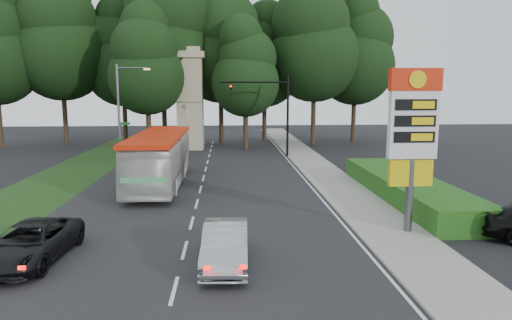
{
  "coord_description": "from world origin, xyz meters",
  "views": [
    {
      "loc": [
        1.64,
        -16.08,
        6.04
      ],
      "look_at": [
        3.2,
        8.35,
        2.2
      ],
      "focal_mm": 32.0,
      "sensor_mm": 36.0,
      "label": 1
    }
  ],
  "objects": [
    {
      "name": "sedan_silver",
      "position": [
        1.54,
        -0.98,
        0.72
      ],
      "size": [
        1.66,
        4.41,
        1.44
      ],
      "primitive_type": "imported",
      "rotation": [
        0.0,
        0.0,
        -0.03
      ],
      "color": "#A4A7AC",
      "rests_on": "ground"
    },
    {
      "name": "road_surface",
      "position": [
        0.0,
        12.0,
        0.01
      ],
      "size": [
        14.0,
        80.0,
        0.02
      ],
      "primitive_type": "cube",
      "color": "black",
      "rests_on": "ground"
    },
    {
      "name": "tree_center_left",
      "position": [
        -5.0,
        33.0,
        12.02
      ],
      "size": [
        10.08,
        10.08,
        19.8
      ],
      "color": "#2D2116",
      "rests_on": "ground"
    },
    {
      "name": "ground",
      "position": [
        0.0,
        0.0,
        0.0
      ],
      "size": [
        120.0,
        120.0,
        0.0
      ],
      "primitive_type": "plane",
      "color": "black",
      "rests_on": "ground"
    },
    {
      "name": "suv_charcoal",
      "position": [
        -5.31,
        -0.24,
        0.68
      ],
      "size": [
        2.6,
        5.05,
        1.36
      ],
      "primitive_type": "imported",
      "rotation": [
        0.0,
        0.0,
        -0.07
      ],
      "color": "black",
      "rests_on": "ground"
    },
    {
      "name": "grass_verge_left",
      "position": [
        -9.5,
        18.0,
        0.01
      ],
      "size": [
        5.0,
        50.0,
        0.02
      ],
      "primitive_type": "cube",
      "color": "#193814",
      "rests_on": "ground"
    },
    {
      "name": "hedge",
      "position": [
        11.5,
        8.0,
        0.6
      ],
      "size": [
        3.0,
        14.0,
        1.2
      ],
      "primitive_type": "cube",
      "color": "#1C4C14",
      "rests_on": "ground"
    },
    {
      "name": "tree_far_east",
      "position": [
        16.0,
        35.0,
        10.35
      ],
      "size": [
        8.68,
        8.68,
        17.05
      ],
      "color": "#2D2116",
      "rests_on": "ground"
    },
    {
      "name": "tree_center_right",
      "position": [
        1.0,
        35.0,
        11.02
      ],
      "size": [
        9.24,
        9.24,
        18.15
      ],
      "color": "#2D2116",
      "rests_on": "ground"
    },
    {
      "name": "tree_west_near",
      "position": [
        -10.0,
        37.0,
        10.02
      ],
      "size": [
        8.4,
        8.4,
        16.5
      ],
      "color": "#2D2116",
      "rests_on": "ground"
    },
    {
      "name": "transit_bus",
      "position": [
        -2.6,
        12.52,
        1.63
      ],
      "size": [
        2.74,
        11.7,
        3.26
      ],
      "primitive_type": "imported",
      "rotation": [
        0.0,
        0.0,
        0.0
      ],
      "color": "silver",
      "rests_on": "ground"
    },
    {
      "name": "streetlight_signs",
      "position": [
        -6.99,
        22.01,
        4.44
      ],
      "size": [
        2.75,
        0.98,
        8.0
      ],
      "color": "#59595E",
      "rests_on": "ground"
    },
    {
      "name": "sidewalk_right",
      "position": [
        8.5,
        12.0,
        0.06
      ],
      "size": [
        3.0,
        80.0,
        0.12
      ],
      "primitive_type": "cube",
      "color": "gray",
      "rests_on": "ground"
    },
    {
      "name": "tree_east_near",
      "position": [
        6.0,
        37.0,
        9.68
      ],
      "size": [
        8.12,
        8.12,
        15.95
      ],
      "color": "#2D2116",
      "rests_on": "ground"
    },
    {
      "name": "traffic_signal_mast",
      "position": [
        5.68,
        24.0,
        4.67
      ],
      "size": [
        6.1,
        0.35,
        7.2
      ],
      "color": "black",
      "rests_on": "ground"
    },
    {
      "name": "tree_east_mid",
      "position": [
        11.0,
        33.0,
        11.35
      ],
      "size": [
        9.52,
        9.52,
        18.7
      ],
      "color": "#2D2116",
      "rests_on": "ground"
    },
    {
      "name": "tree_monument_left",
      "position": [
        -6.0,
        29.0,
        8.68
      ],
      "size": [
        7.28,
        7.28,
        14.3
      ],
      "color": "#2D2116",
      "rests_on": "ground"
    },
    {
      "name": "tree_west_mid",
      "position": [
        -16.0,
        35.0,
        11.69
      ],
      "size": [
        9.8,
        9.8,
        19.25
      ],
      "color": "#2D2116",
      "rests_on": "ground"
    },
    {
      "name": "monument",
      "position": [
        -2.0,
        30.0,
        5.1
      ],
      "size": [
        3.0,
        3.0,
        10.05
      ],
      "color": "tan",
      "rests_on": "ground"
    },
    {
      "name": "gas_station_pylon",
      "position": [
        9.2,
        1.99,
        4.45
      ],
      "size": [
        2.1,
        0.45,
        6.85
      ],
      "color": "#59595E",
      "rests_on": "ground"
    },
    {
      "name": "tree_monument_right",
      "position": [
        3.5,
        29.5,
        8.01
      ],
      "size": [
        6.72,
        6.72,
        13.2
      ],
      "color": "#2D2116",
      "rests_on": "ground"
    }
  ]
}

